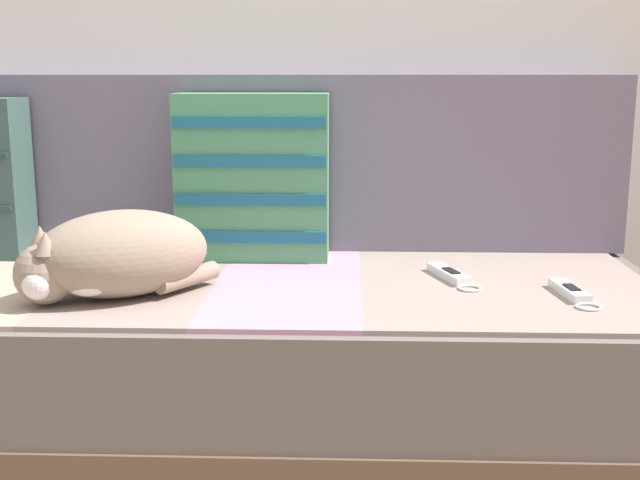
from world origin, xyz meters
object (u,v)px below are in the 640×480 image
(couch, at_px, (222,359))
(game_remote_far, at_px, (450,275))
(throw_pillow_striped, at_px, (253,177))
(sleeping_cat, at_px, (112,257))
(game_remote_near, at_px, (571,292))

(couch, xyz_separation_m, game_remote_far, (0.51, -0.00, 0.20))
(throw_pillow_striped, relative_size, sleeping_cat, 0.97)
(couch, distance_m, game_remote_far, 0.55)
(throw_pillow_striped, xyz_separation_m, sleeping_cat, (-0.24, -0.37, -0.11))
(game_remote_near, distance_m, game_remote_far, 0.26)
(couch, relative_size, sleeping_cat, 4.84)
(throw_pillow_striped, distance_m, game_remote_far, 0.53)
(sleeping_cat, xyz_separation_m, game_remote_far, (0.69, 0.17, -0.07))
(couch, bearing_deg, throw_pillow_striped, 73.96)
(sleeping_cat, height_order, game_remote_far, sleeping_cat)
(game_remote_near, bearing_deg, sleeping_cat, -177.42)
(sleeping_cat, bearing_deg, couch, 43.36)
(throw_pillow_striped, height_order, game_remote_far, throw_pillow_striped)
(couch, xyz_separation_m, game_remote_near, (0.73, -0.13, 0.20))
(sleeping_cat, distance_m, game_remote_near, 0.92)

